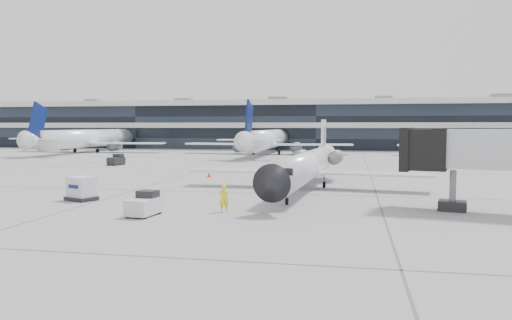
% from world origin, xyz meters
% --- Properties ---
extents(ground, '(220.00, 220.00, 0.00)m').
position_xyz_m(ground, '(0.00, 0.00, 0.00)').
color(ground, gray).
rests_on(ground, ground).
extents(terminal, '(170.00, 22.00, 10.00)m').
position_xyz_m(terminal, '(0.00, 82.00, 5.00)').
color(terminal, black).
rests_on(terminal, ground).
extents(bg_jet_left, '(32.00, 40.00, 9.60)m').
position_xyz_m(bg_jet_left, '(-45.00, 55.00, 0.00)').
color(bg_jet_left, white).
rests_on(bg_jet_left, ground).
extents(bg_jet_center, '(32.00, 40.00, 9.60)m').
position_xyz_m(bg_jet_center, '(-8.00, 55.00, 0.00)').
color(bg_jet_center, white).
rests_on(bg_jet_center, ground).
extents(bg_jet_right, '(32.00, 40.00, 9.60)m').
position_xyz_m(bg_jet_right, '(32.00, 55.00, 0.00)').
color(bg_jet_right, white).
rests_on(bg_jet_right, ground).
extents(regional_jet, '(21.17, 26.45, 6.11)m').
position_xyz_m(regional_jet, '(4.29, 3.81, 2.09)').
color(regional_jet, white).
rests_on(regional_jet, ground).
extents(ramp_worker, '(0.76, 0.65, 1.76)m').
position_xyz_m(ramp_worker, '(0.14, -9.00, 0.88)').
color(ramp_worker, yellow).
rests_on(ramp_worker, ground).
extents(baggage_tug, '(1.63, 2.48, 1.49)m').
position_xyz_m(baggage_tug, '(-4.32, -11.09, 0.67)').
color(baggage_tug, silver).
rests_on(baggage_tug, ground).
extents(cargo_uld, '(2.50, 2.19, 1.70)m').
position_xyz_m(cargo_uld, '(-11.38, -6.20, 0.85)').
color(cargo_uld, black).
rests_on(cargo_uld, ground).
extents(traffic_cone, '(0.44, 0.44, 0.64)m').
position_xyz_m(traffic_cone, '(-6.82, 11.29, 0.30)').
color(traffic_cone, '#F8390D').
rests_on(traffic_cone, ground).
extents(far_tug, '(1.79, 2.61, 1.53)m').
position_xyz_m(far_tug, '(-23.97, 24.35, 0.69)').
color(far_tug, black).
rests_on(far_tug, ground).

